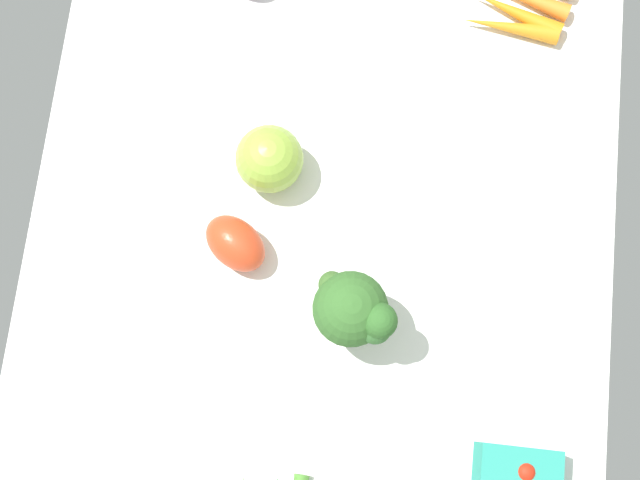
{
  "coord_description": "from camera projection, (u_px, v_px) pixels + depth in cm",
  "views": [
    {
      "loc": [
        -22.89,
        -2.55,
        108.82
      ],
      "look_at": [
        0.0,
        0.0,
        4.0
      ],
      "focal_mm": 47.3,
      "sensor_mm": 36.0,
      "label": 1
    }
  ],
  "objects": [
    {
      "name": "tablecloth",
      "position": [
        320.0,
        245.0,
        1.1
      ],
      "size": [
        104.0,
        76.0,
        2.0
      ],
      "primitive_type": "cube",
      "color": "white",
      "rests_on": "ground"
    },
    {
      "name": "broccoli_head",
      "position": [
        354.0,
        311.0,
        0.99
      ],
      "size": [
        9.04,
        10.04,
        13.02
      ],
      "color": "#A0C385",
      "rests_on": "tablecloth"
    },
    {
      "name": "roma_tomato",
      "position": [
        235.0,
        243.0,
        1.06
      ],
      "size": [
        9.83,
        10.44,
        5.98
      ],
      "primitive_type": "ellipsoid",
      "rotation": [
        0.0,
        0.0,
        4.09
      ],
      "color": "red",
      "rests_on": "tablecloth"
    },
    {
      "name": "heirloom_tomato_green",
      "position": [
        269.0,
        159.0,
        1.07
      ],
      "size": [
        8.74,
        8.74,
        8.74
      ],
      "primitive_type": "sphere",
      "color": "#92B93F",
      "rests_on": "tablecloth"
    }
  ]
}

